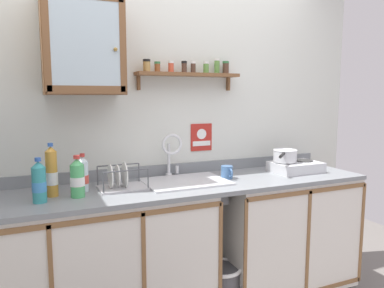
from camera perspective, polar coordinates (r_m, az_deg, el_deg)
back_wall at (r=2.74m, az=-4.25°, el=3.24°), size 3.34×0.07×2.65m
lower_cabinet_run at (r=2.52m, az=-15.17°, el=-18.01°), size 1.51×0.62×0.92m
lower_cabinet_run_right at (r=3.05m, az=13.51°, el=-13.32°), size 1.05×0.62×0.92m
countertop at (r=2.50m, az=-1.64°, el=-6.44°), size 2.70×0.64×0.03m
backsplash at (r=2.76m, az=-3.94°, el=-3.97°), size 2.70×0.02×0.08m
sink at (r=2.55m, az=-1.20°, el=-6.50°), size 0.56×0.45×0.46m
hot_plate_stove at (r=2.97m, az=15.68°, el=-3.41°), size 0.37×0.26×0.08m
saucepan at (r=2.91m, az=14.14°, el=-1.71°), size 0.27×0.27×0.09m
bottle_juice_amber_0 at (r=2.31m, az=-20.81°, el=-4.17°), size 0.07×0.07×0.32m
bottle_water_clear_1 at (r=2.37m, az=-16.45°, el=-4.60°), size 0.07×0.07×0.24m
bottle_soda_green_2 at (r=2.25m, az=-17.25°, el=-5.09°), size 0.08×0.08×0.25m
bottle_detergent_teal_3 at (r=2.21m, az=-22.50°, el=-5.54°), size 0.08×0.08×0.25m
dish_rack at (r=2.40m, az=-10.90°, el=-5.81°), size 0.30×0.23×0.17m
mug at (r=2.64m, az=5.42°, el=-4.36°), size 0.08×0.12×0.09m
wall_cabinet at (r=2.46m, az=-16.46°, el=14.31°), size 0.48×0.30×0.60m
spice_shelf at (r=2.71m, az=-0.46°, el=10.97°), size 0.77×0.14×0.23m
warning_sign at (r=2.84m, az=1.45°, el=1.02°), size 0.17×0.01×0.21m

